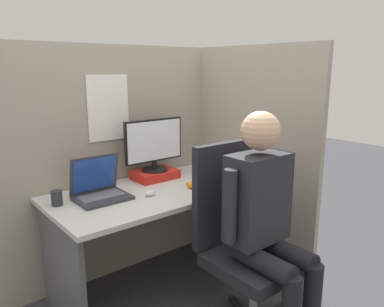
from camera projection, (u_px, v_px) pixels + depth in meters
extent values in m
cube|color=gray|center=(127.00, 162.00, 2.71)|extent=(1.88, 0.04, 1.63)
cube|color=white|center=(108.00, 108.00, 2.51)|extent=(0.30, 0.01, 0.44)
cube|color=#F4EA66|center=(151.00, 133.00, 2.76)|extent=(0.08, 0.01, 0.08)
cube|color=#EA9EC6|center=(148.00, 145.00, 2.77)|extent=(0.09, 0.01, 0.09)
cube|color=gray|center=(240.00, 158.00, 2.81)|extent=(0.04, 1.35, 1.63)
cube|color=#B7B7B2|center=(157.00, 192.00, 2.45)|extent=(1.38, 0.71, 0.03)
cube|color=#4C4C51|center=(62.00, 274.00, 2.12)|extent=(0.03, 0.60, 0.68)
cube|color=#4C4C51|center=(227.00, 217.00, 2.93)|extent=(0.03, 0.60, 0.68)
cube|color=red|center=(155.00, 174.00, 2.68)|extent=(0.30, 0.21, 0.06)
cylinder|color=black|center=(155.00, 169.00, 2.67)|extent=(0.19, 0.19, 0.01)
cylinder|color=black|center=(155.00, 164.00, 2.66)|extent=(0.04, 0.04, 0.07)
cube|color=black|center=(154.00, 140.00, 2.62)|extent=(0.46, 0.02, 0.30)
cube|color=silver|center=(155.00, 141.00, 2.61)|extent=(0.44, 0.00, 0.28)
cube|color=#2D2D33|center=(103.00, 198.00, 2.26)|extent=(0.31, 0.24, 0.02)
cube|color=#5B5B60|center=(101.00, 195.00, 2.27)|extent=(0.26, 0.13, 0.00)
cube|color=#2D2D33|center=(94.00, 174.00, 2.30)|extent=(0.31, 0.06, 0.24)
cube|color=#1E3D93|center=(95.00, 174.00, 2.29)|extent=(0.27, 0.05, 0.21)
ellipsoid|color=silver|center=(150.00, 193.00, 2.32)|extent=(0.07, 0.04, 0.04)
cube|color=#2D2D33|center=(221.00, 170.00, 2.79)|extent=(0.04, 0.13, 0.06)
cone|color=orange|center=(195.00, 187.00, 2.42)|extent=(0.05, 0.12, 0.05)
cylinder|color=green|center=(189.00, 184.00, 2.48)|extent=(0.02, 0.02, 0.02)
cylinder|color=gray|center=(254.00, 296.00, 2.14)|extent=(0.05, 0.05, 0.34)
cube|color=black|center=(255.00, 263.00, 2.09)|extent=(0.47, 0.47, 0.07)
cube|color=black|center=(223.00, 193.00, 2.21)|extent=(0.44, 0.06, 0.61)
cylinder|color=black|center=(264.00, 263.00, 1.92)|extent=(0.11, 0.35, 0.11)
cylinder|color=black|center=(286.00, 252.00, 2.03)|extent=(0.11, 0.35, 0.11)
cube|color=#232328|center=(258.00, 198.00, 2.01)|extent=(0.34, 0.20, 0.48)
sphere|color=#D8A884|center=(261.00, 131.00, 1.92)|extent=(0.21, 0.21, 0.21)
cylinder|color=#232328|center=(230.00, 206.00, 1.88)|extent=(0.07, 0.07, 0.39)
cylinder|color=#232328|center=(282.00, 190.00, 2.13)|extent=(0.07, 0.07, 0.39)
cylinder|color=#28282D|center=(57.00, 198.00, 2.15)|extent=(0.06, 0.06, 0.09)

